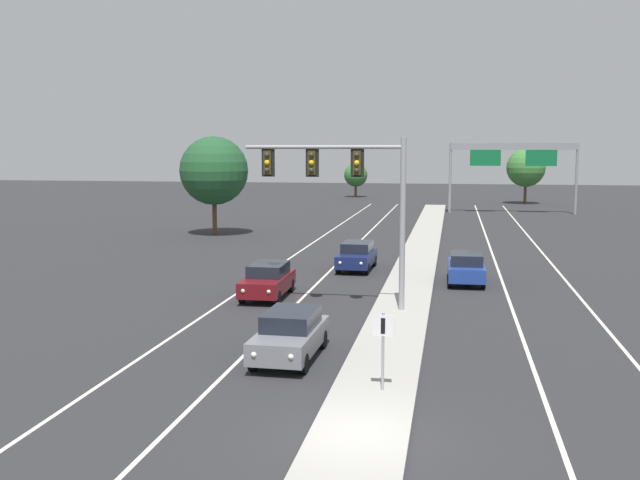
% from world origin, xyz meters
% --- Properties ---
extents(ground_plane, '(260.00, 260.00, 0.00)m').
position_xyz_m(ground_plane, '(0.00, 0.00, 0.00)').
color(ground_plane, '#28282B').
extents(median_island, '(2.40, 110.00, 0.15)m').
position_xyz_m(median_island, '(0.00, 18.00, 0.07)').
color(median_island, '#9E9B93').
rests_on(median_island, ground).
extents(lane_stripe_oncoming_center, '(0.14, 100.00, 0.01)m').
position_xyz_m(lane_stripe_oncoming_center, '(-4.70, 25.00, 0.00)').
color(lane_stripe_oncoming_center, silver).
rests_on(lane_stripe_oncoming_center, ground).
extents(lane_stripe_receding_center, '(0.14, 100.00, 0.01)m').
position_xyz_m(lane_stripe_receding_center, '(4.70, 25.00, 0.00)').
color(lane_stripe_receding_center, silver).
rests_on(lane_stripe_receding_center, ground).
extents(edge_stripe_left, '(0.14, 100.00, 0.01)m').
position_xyz_m(edge_stripe_left, '(-8.00, 25.00, 0.00)').
color(edge_stripe_left, silver).
rests_on(edge_stripe_left, ground).
extents(edge_stripe_right, '(0.14, 100.00, 0.01)m').
position_xyz_m(edge_stripe_right, '(8.00, 25.00, 0.00)').
color(edge_stripe_right, silver).
rests_on(edge_stripe_right, ground).
extents(overhead_signal_mast, '(6.81, 0.44, 7.20)m').
position_xyz_m(overhead_signal_mast, '(-2.28, 13.84, 5.45)').
color(overhead_signal_mast, gray).
rests_on(overhead_signal_mast, median_island).
extents(median_sign_post, '(0.60, 0.10, 2.20)m').
position_xyz_m(median_sign_post, '(0.25, 3.26, 1.59)').
color(median_sign_post, gray).
rests_on(median_sign_post, median_island).
extents(car_oncoming_grey, '(1.90, 4.50, 1.58)m').
position_xyz_m(car_oncoming_grey, '(-3.10, 6.37, 0.82)').
color(car_oncoming_grey, slate).
rests_on(car_oncoming_grey, ground).
extents(car_oncoming_darkred, '(1.88, 4.49, 1.58)m').
position_xyz_m(car_oncoming_darkred, '(-6.32, 16.04, 0.82)').
color(car_oncoming_darkred, '#5B0F14').
rests_on(car_oncoming_darkred, ground).
extents(car_oncoming_navy, '(1.91, 4.51, 1.58)m').
position_xyz_m(car_oncoming_navy, '(-3.26, 24.64, 0.82)').
color(car_oncoming_navy, '#141E4C').
rests_on(car_oncoming_navy, ground).
extents(car_receding_blue, '(1.86, 4.49, 1.58)m').
position_xyz_m(car_receding_blue, '(2.82, 21.42, 0.82)').
color(car_receding_blue, navy).
rests_on(car_receding_blue, ground).
extents(highway_sign_gantry, '(13.28, 0.42, 7.50)m').
position_xyz_m(highway_sign_gantry, '(8.20, 64.02, 6.16)').
color(highway_sign_gantry, gray).
rests_on(highway_sign_gantry, ground).
extents(tree_far_left_c, '(5.43, 5.43, 7.85)m').
position_xyz_m(tree_far_left_c, '(-16.62, 39.45, 5.13)').
color(tree_far_left_c, '#4C3823').
rests_on(tree_far_left_c, ground).
extents(tree_far_left_a, '(3.33, 3.33, 4.82)m').
position_xyz_m(tree_far_left_a, '(-11.60, 87.40, 3.14)').
color(tree_far_left_a, '#4C3823').
rests_on(tree_far_left_a, ground).
extents(tree_far_right_a, '(4.77, 4.77, 6.90)m').
position_xyz_m(tree_far_right_a, '(10.88, 78.30, 4.51)').
color(tree_far_right_a, '#4C3823').
rests_on(tree_far_right_a, ground).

